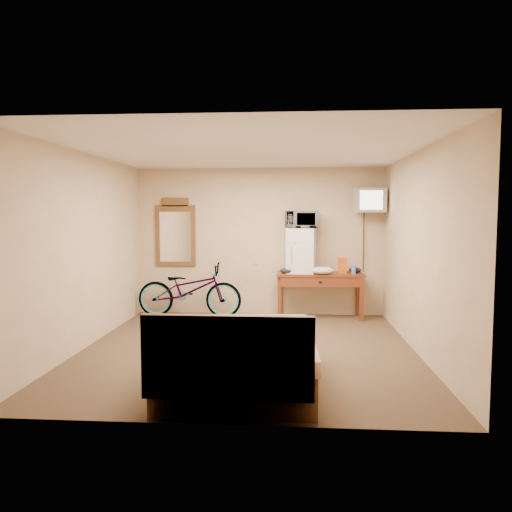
# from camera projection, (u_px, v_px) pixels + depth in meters

# --- Properties ---
(room) EXTENTS (4.60, 4.64, 2.50)m
(room) POSITION_uv_depth(u_px,v_px,m) (248.00, 252.00, 6.25)
(room) COLOR #443122
(room) RESTS_ON ground
(desk) EXTENTS (1.43, 0.58, 0.75)m
(desk) POSITION_uv_depth(u_px,v_px,m) (320.00, 280.00, 8.22)
(desk) COLOR brown
(desk) RESTS_ON floor
(mini_fridge) EXTENTS (0.51, 0.49, 0.74)m
(mini_fridge) POSITION_uv_depth(u_px,v_px,m) (301.00, 251.00, 8.23)
(mini_fridge) COLOR white
(mini_fridge) RESTS_ON desk
(microwave) EXTENTS (0.55, 0.40, 0.29)m
(microwave) POSITION_uv_depth(u_px,v_px,m) (301.00, 219.00, 8.19)
(microwave) COLOR white
(microwave) RESTS_ON mini_fridge
(snack_bag) EXTENTS (0.14, 0.08, 0.26)m
(snack_bag) POSITION_uv_depth(u_px,v_px,m) (342.00, 265.00, 8.18)
(snack_bag) COLOR #CE4F12
(snack_bag) RESTS_ON desk
(blue_cup) EXTENTS (0.07, 0.07, 0.13)m
(blue_cup) POSITION_uv_depth(u_px,v_px,m) (354.00, 270.00, 8.10)
(blue_cup) COLOR #417DDF
(blue_cup) RESTS_ON desk
(cloth_cream) EXTENTS (0.39, 0.30, 0.12)m
(cloth_cream) POSITION_uv_depth(u_px,v_px,m) (322.00, 270.00, 8.07)
(cloth_cream) COLOR white
(cloth_cream) RESTS_ON desk
(cloth_dark_a) EXTENTS (0.25, 0.18, 0.09)m
(cloth_dark_a) POSITION_uv_depth(u_px,v_px,m) (287.00, 271.00, 8.15)
(cloth_dark_a) COLOR black
(cloth_dark_a) RESTS_ON desk
(cloth_dark_b) EXTENTS (0.21, 0.17, 0.09)m
(cloth_dark_b) POSITION_uv_depth(u_px,v_px,m) (355.00, 270.00, 8.23)
(cloth_dark_b) COLOR black
(cloth_dark_b) RESTS_ON desk
(crt_television) EXTENTS (0.51, 0.60, 0.39)m
(crt_television) POSITION_uv_depth(u_px,v_px,m) (369.00, 200.00, 8.08)
(crt_television) COLOR black
(crt_television) RESTS_ON room
(wall_mirror) EXTENTS (0.69, 0.04, 1.17)m
(wall_mirror) POSITION_uv_depth(u_px,v_px,m) (176.00, 233.00, 8.60)
(wall_mirror) COLOR brown
(wall_mirror) RESTS_ON room
(bicycle) EXTENTS (1.76, 0.64, 0.92)m
(bicycle) POSITION_uv_depth(u_px,v_px,m) (190.00, 290.00, 8.34)
(bicycle) COLOR black
(bicycle) RESTS_ON floor
(bed) EXTENTS (1.52, 1.99, 0.90)m
(bed) POSITION_uv_depth(u_px,v_px,m) (239.00, 357.00, 4.96)
(bed) COLOR brown
(bed) RESTS_ON floor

